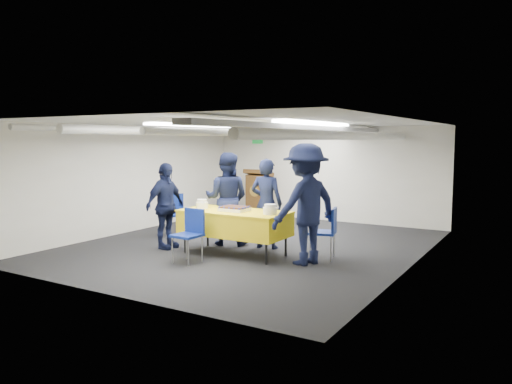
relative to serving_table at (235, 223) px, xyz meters
The scene contains 14 objects.
ground 0.96m from the serving_table, 100.78° to the left, with size 7.00×7.00×0.00m, color black.
room_shell 1.71m from the serving_table, 92.54° to the left, with size 6.00×7.00×2.30m.
serving_table is the anchor object (origin of this frame).
sheet_cake 0.25m from the serving_table, 55.12° to the right, with size 0.48×0.37×0.09m.
plate_stack_left 0.72m from the serving_table, behind, with size 0.22×0.22×0.16m.
plate_stack_right 0.79m from the serving_table, ahead, with size 0.23×0.23×0.17m.
podium 4.19m from the serving_table, 114.62° to the left, with size 0.62×0.53×1.25m.
chair_near 0.87m from the serving_table, 112.31° to the right, with size 0.44×0.44×0.87m.
chair_right 1.61m from the serving_table, 17.80° to the left, with size 0.51×0.51×0.87m.
chair_left 2.18m from the serving_table, 158.48° to the left, with size 0.59×0.59×0.87m.
sailor_a 0.82m from the serving_table, 74.00° to the left, with size 0.60×0.40×1.65m, color black.
sailor_b 0.92m from the serving_table, 133.19° to the left, with size 0.85×0.67×1.76m, color black.
sailor_c 1.40m from the serving_table, behind, with size 0.92×0.38×1.58m, color black.
sailor_d 1.39m from the serving_table, ahead, with size 1.25×0.72×1.94m, color black.
Camera 1 is at (4.84, -7.90, 1.99)m, focal length 35.00 mm.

